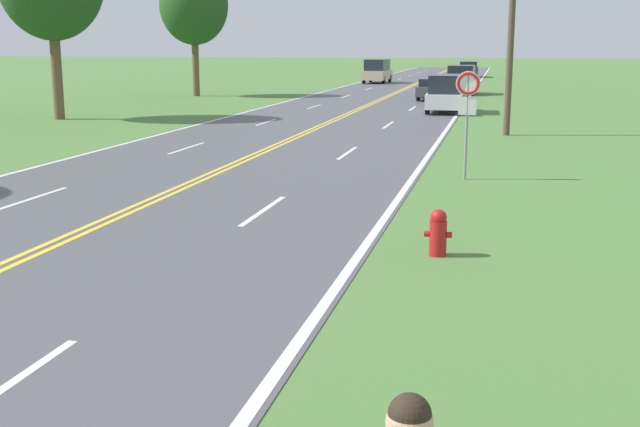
{
  "coord_description": "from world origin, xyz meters",
  "views": [
    {
      "loc": [
        7.32,
        1.22,
        3.33
      ],
      "look_at": [
        5.03,
        11.25,
        1.15
      ],
      "focal_mm": 45.0,
      "sensor_mm": 36.0,
      "label": 1
    }
  ],
  "objects_px": {
    "fire_hydrant": "(438,232)",
    "car_champagne_van_distant": "(377,71)",
    "tree_left_verge": "(194,5)",
    "car_dark_grey_hatchback_mid_far": "(434,88)",
    "car_dark_blue_suv_horizon": "(469,69)",
    "traffic_sign": "(468,98)",
    "car_dark_green_van_receding": "(461,79)",
    "car_white_van_mid_near": "(445,93)"
  },
  "relations": [
    {
      "from": "traffic_sign",
      "to": "tree_left_verge",
      "type": "bearing_deg",
      "value": 122.41
    },
    {
      "from": "car_champagne_van_distant",
      "to": "car_dark_blue_suv_horizon",
      "type": "xyz_separation_m",
      "value": [
        7.16,
        14.58,
        -0.19
      ]
    },
    {
      "from": "tree_left_verge",
      "to": "car_dark_grey_hatchback_mid_far",
      "type": "bearing_deg",
      "value": -0.59
    },
    {
      "from": "car_dark_green_van_receding",
      "to": "car_dark_blue_suv_horizon",
      "type": "height_order",
      "value": "car_dark_green_van_receding"
    },
    {
      "from": "tree_left_verge",
      "to": "car_champagne_van_distant",
      "type": "height_order",
      "value": "tree_left_verge"
    },
    {
      "from": "car_white_van_mid_near",
      "to": "car_dark_grey_hatchback_mid_far",
      "type": "bearing_deg",
      "value": -173.76
    },
    {
      "from": "car_dark_blue_suv_horizon",
      "to": "car_dark_grey_hatchback_mid_far",
      "type": "bearing_deg",
      "value": -2.0
    },
    {
      "from": "car_dark_blue_suv_horizon",
      "to": "traffic_sign",
      "type": "bearing_deg",
      "value": 1.34
    },
    {
      "from": "car_white_van_mid_near",
      "to": "fire_hydrant",
      "type": "bearing_deg",
      "value": 2.08
    },
    {
      "from": "tree_left_verge",
      "to": "car_dark_grey_hatchback_mid_far",
      "type": "distance_m",
      "value": 16.2
    },
    {
      "from": "car_dark_grey_hatchback_mid_far",
      "to": "car_dark_blue_suv_horizon",
      "type": "relative_size",
      "value": 0.87
    },
    {
      "from": "car_dark_blue_suv_horizon",
      "to": "tree_left_verge",
      "type": "bearing_deg",
      "value": -25.81
    },
    {
      "from": "car_dark_blue_suv_horizon",
      "to": "car_dark_green_van_receding",
      "type": "bearing_deg",
      "value": 0.41
    },
    {
      "from": "car_white_van_mid_near",
      "to": "traffic_sign",
      "type": "bearing_deg",
      "value": 3.73
    },
    {
      "from": "tree_left_verge",
      "to": "car_champagne_van_distant",
      "type": "relative_size",
      "value": 1.68
    },
    {
      "from": "fire_hydrant",
      "to": "car_champagne_van_distant",
      "type": "height_order",
      "value": "car_champagne_van_distant"
    },
    {
      "from": "traffic_sign",
      "to": "car_champagne_van_distant",
      "type": "relative_size",
      "value": 0.54
    },
    {
      "from": "tree_left_verge",
      "to": "car_dark_blue_suv_horizon",
      "type": "height_order",
      "value": "tree_left_verge"
    },
    {
      "from": "car_white_van_mid_near",
      "to": "car_dark_green_van_receding",
      "type": "bearing_deg",
      "value": 178.16
    },
    {
      "from": "tree_left_verge",
      "to": "car_dark_blue_suv_horizon",
      "type": "xyz_separation_m",
      "value": [
        15.92,
        34.65,
        -4.88
      ]
    },
    {
      "from": "car_dark_grey_hatchback_mid_far",
      "to": "car_dark_green_van_receding",
      "type": "bearing_deg",
      "value": 167.92
    },
    {
      "from": "traffic_sign",
      "to": "car_dark_blue_suv_horizon",
      "type": "height_order",
      "value": "traffic_sign"
    },
    {
      "from": "tree_left_verge",
      "to": "car_dark_green_van_receding",
      "type": "xyz_separation_m",
      "value": [
        16.7,
        5.82,
        -4.75
      ]
    },
    {
      "from": "car_champagne_van_distant",
      "to": "traffic_sign",
      "type": "bearing_deg",
      "value": -166.89
    },
    {
      "from": "car_white_van_mid_near",
      "to": "car_dark_grey_hatchback_mid_far",
      "type": "xyz_separation_m",
      "value": [
        -1.32,
        9.22,
        -0.24
      ]
    },
    {
      "from": "traffic_sign",
      "to": "tree_left_verge",
      "type": "relative_size",
      "value": 0.32
    },
    {
      "from": "car_champagne_van_distant",
      "to": "car_white_van_mid_near",
      "type": "bearing_deg",
      "value": -163.12
    },
    {
      "from": "traffic_sign",
      "to": "car_dark_grey_hatchback_mid_far",
      "type": "distance_m",
      "value": 29.5
    },
    {
      "from": "traffic_sign",
      "to": "car_dark_green_van_receding",
      "type": "xyz_separation_m",
      "value": [
        -1.99,
        35.27,
        -1.04
      ]
    },
    {
      "from": "tree_left_verge",
      "to": "car_white_van_mid_near",
      "type": "height_order",
      "value": "tree_left_verge"
    },
    {
      "from": "traffic_sign",
      "to": "tree_left_verge",
      "type": "distance_m",
      "value": 35.07
    },
    {
      "from": "car_dark_grey_hatchback_mid_far",
      "to": "traffic_sign",
      "type": "bearing_deg",
      "value": 6.64
    },
    {
      "from": "fire_hydrant",
      "to": "traffic_sign",
      "type": "height_order",
      "value": "traffic_sign"
    },
    {
      "from": "car_dark_grey_hatchback_mid_far",
      "to": "car_white_van_mid_near",
      "type": "bearing_deg",
      "value": 8.36
    },
    {
      "from": "car_dark_blue_suv_horizon",
      "to": "car_white_van_mid_near",
      "type": "bearing_deg",
      "value": -0.1
    },
    {
      "from": "fire_hydrant",
      "to": "traffic_sign",
      "type": "relative_size",
      "value": 0.28
    },
    {
      "from": "fire_hydrant",
      "to": "car_champagne_van_distant",
      "type": "xyz_separation_m",
      "value": [
        -9.88,
        57.09,
        0.66
      ]
    },
    {
      "from": "fire_hydrant",
      "to": "car_dark_blue_suv_horizon",
      "type": "xyz_separation_m",
      "value": [
        -2.72,
        71.67,
        0.47
      ]
    },
    {
      "from": "car_dark_grey_hatchback_mid_far",
      "to": "car_champagne_van_distant",
      "type": "height_order",
      "value": "car_champagne_van_distant"
    },
    {
      "from": "fire_hydrant",
      "to": "car_dark_blue_suv_horizon",
      "type": "distance_m",
      "value": 71.72
    },
    {
      "from": "car_dark_green_van_receding",
      "to": "car_dark_blue_suv_horizon",
      "type": "xyz_separation_m",
      "value": [
        -0.78,
        28.83,
        -0.13
      ]
    },
    {
      "from": "tree_left_verge",
      "to": "car_champagne_van_distant",
      "type": "distance_m",
      "value": 22.4
    }
  ]
}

